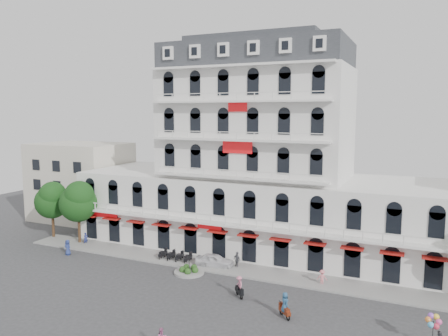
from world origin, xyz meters
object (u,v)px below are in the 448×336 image
rider_east (285,305)px  rider_center (239,286)px  balloon_vendor (436,331)px  parked_car (215,260)px

rider_east → rider_center: bearing=20.9°
rider_east → balloon_vendor: balloon_vendor is taller
parked_car → rider_center: rider_center is taller
rider_east → balloon_vendor: bearing=-136.5°
rider_center → balloon_vendor: balloon_vendor is taller
rider_east → balloon_vendor: size_ratio=0.89×
parked_car → balloon_vendor: balloon_vendor is taller
rider_east → rider_center: size_ratio=1.08×
parked_car → balloon_vendor: (21.65, -8.68, 0.61)m
rider_east → rider_center: 5.40m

